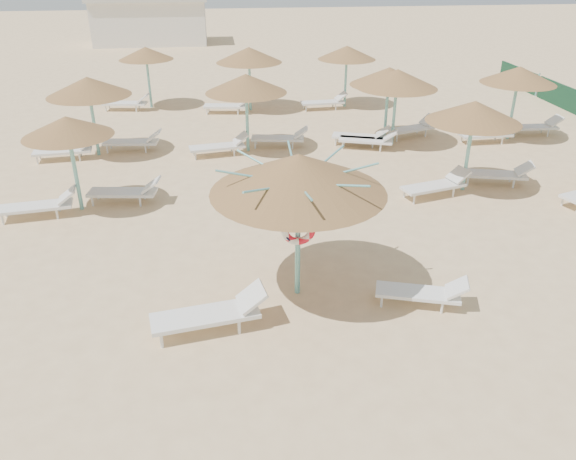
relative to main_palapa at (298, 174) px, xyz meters
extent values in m
plane|color=#E0BD89|center=(-0.05, -0.37, -2.69)|extent=(120.00, 120.00, 0.00)
cylinder|color=#6AB8B5|center=(0.00, 0.00, -1.40)|extent=(0.11, 0.11, 2.59)
cone|color=olive|center=(0.00, 0.00, 0.01)|extent=(3.45, 3.45, 0.78)
cylinder|color=#6AB8B5|center=(0.00, 0.00, -0.25)|extent=(0.20, 0.20, 0.12)
cylinder|color=#6AB8B5|center=(0.79, 0.00, -0.03)|extent=(1.56, 0.04, 0.39)
cylinder|color=#6AB8B5|center=(0.56, 0.56, -0.03)|extent=(1.13, 1.13, 0.39)
cylinder|color=#6AB8B5|center=(0.00, 0.80, -0.03)|extent=(0.04, 1.56, 0.39)
cylinder|color=#6AB8B5|center=(-0.56, 0.56, -0.03)|extent=(1.13, 1.13, 0.39)
cylinder|color=#6AB8B5|center=(-0.79, 0.00, -0.03)|extent=(1.56, 0.04, 0.39)
cylinder|color=#6AB8B5|center=(-0.56, -0.56, -0.03)|extent=(1.13, 1.13, 0.39)
cylinder|color=#6AB8B5|center=(0.00, -0.79, -0.03)|extent=(0.04, 1.56, 0.39)
cylinder|color=#6AB8B5|center=(0.56, -0.56, -0.03)|extent=(1.13, 1.13, 0.39)
torus|color=red|center=(0.00, -0.10, -1.13)|extent=(0.71, 0.15, 0.71)
cylinder|color=white|center=(-2.72, -1.51, -2.54)|extent=(0.06, 0.06, 0.30)
cylinder|color=white|center=(-2.81, -0.98, -2.54)|extent=(0.06, 0.06, 0.30)
cylinder|color=white|center=(-1.29, -1.26, -2.54)|extent=(0.06, 0.06, 0.30)
cylinder|color=white|center=(-1.38, -0.74, -2.54)|extent=(0.06, 0.06, 0.30)
cube|color=white|center=(-1.92, -1.10, -2.35)|extent=(2.12, 1.00, 0.09)
cube|color=white|center=(-1.02, -0.95, -2.09)|extent=(0.62, 0.72, 0.39)
cylinder|color=white|center=(1.63, -0.75, -2.57)|extent=(0.05, 0.05, 0.25)
cylinder|color=white|center=(1.76, -0.32, -2.57)|extent=(0.05, 0.05, 0.25)
cylinder|color=white|center=(2.77, -1.11, -2.57)|extent=(0.05, 0.05, 0.25)
cylinder|color=white|center=(2.90, -0.68, -2.57)|extent=(0.05, 0.05, 0.25)
cube|color=white|center=(2.37, -0.75, -2.41)|extent=(1.77, 1.03, 0.07)
cube|color=white|center=(3.09, -0.98, -2.20)|extent=(0.57, 0.64, 0.32)
cylinder|color=#6AB8B5|center=(-5.40, 4.92, -1.54)|extent=(0.11, 0.11, 2.30)
cone|color=olive|center=(-5.40, 4.92, -0.31)|extent=(2.35, 2.35, 0.53)
cylinder|color=#6AB8B5|center=(-5.40, 4.92, -0.54)|extent=(0.20, 0.20, 0.12)
cylinder|color=white|center=(-7.25, 4.16, -2.55)|extent=(0.06, 0.06, 0.28)
cylinder|color=white|center=(-7.32, 4.66, -2.55)|extent=(0.06, 0.06, 0.28)
cylinder|color=white|center=(-5.92, 4.35, -2.55)|extent=(0.06, 0.06, 0.28)
cylinder|color=white|center=(-5.99, 4.84, -2.55)|extent=(0.06, 0.06, 0.28)
cube|color=white|center=(-6.50, 4.52, -2.37)|extent=(1.97, 0.88, 0.08)
cube|color=white|center=(-5.65, 4.64, -2.13)|extent=(0.56, 0.66, 0.36)
cylinder|color=white|center=(-5.12, 5.08, -2.55)|extent=(0.06, 0.06, 0.28)
cylinder|color=white|center=(-5.05, 5.58, -2.55)|extent=(0.06, 0.06, 0.28)
cylinder|color=white|center=(-3.79, 4.90, -2.55)|extent=(0.06, 0.06, 0.28)
cylinder|color=white|center=(-3.72, 5.39, -2.55)|extent=(0.06, 0.06, 0.28)
cube|color=white|center=(-4.30, 5.22, -2.37)|extent=(1.97, 0.88, 0.08)
cube|color=white|center=(-3.45, 5.10, -2.13)|extent=(0.56, 0.66, 0.36)
cylinder|color=#6AB8B5|center=(-5.72, 9.54, -1.54)|extent=(0.11, 0.11, 2.30)
cone|color=olive|center=(-5.72, 9.54, -0.30)|extent=(2.78, 2.78, 0.62)
cylinder|color=#6AB8B5|center=(-5.72, 9.54, -0.54)|extent=(0.20, 0.20, 0.12)
cylinder|color=white|center=(-7.59, 8.81, -2.55)|extent=(0.06, 0.06, 0.28)
cylinder|color=white|center=(-7.64, 9.31, -2.55)|extent=(0.06, 0.06, 0.28)
cylinder|color=white|center=(-6.24, 8.95, -2.55)|extent=(0.06, 0.06, 0.28)
cylinder|color=white|center=(-6.29, 9.44, -2.55)|extent=(0.06, 0.06, 0.28)
cube|color=white|center=(-6.82, 9.14, -2.37)|extent=(1.95, 0.81, 0.08)
cube|color=white|center=(-5.97, 9.23, -2.13)|extent=(0.54, 0.65, 0.36)
cylinder|color=white|center=(-5.44, 9.67, -2.55)|extent=(0.06, 0.06, 0.28)
cylinder|color=white|center=(-5.39, 10.17, -2.55)|extent=(0.06, 0.06, 0.28)
cylinder|color=white|center=(-4.09, 9.54, -2.55)|extent=(0.06, 0.06, 0.28)
cylinder|color=white|center=(-4.04, 10.03, -2.55)|extent=(0.06, 0.06, 0.28)
cube|color=white|center=(-4.62, 9.84, -2.37)|extent=(1.95, 0.81, 0.08)
cube|color=white|center=(-3.77, 9.76, -2.13)|extent=(0.54, 0.65, 0.36)
cylinder|color=#6AB8B5|center=(-4.46, 15.88, -1.54)|extent=(0.11, 0.11, 2.30)
cone|color=olive|center=(-4.46, 15.88, -0.31)|extent=(2.36, 2.36, 0.53)
cylinder|color=#6AB8B5|center=(-4.46, 15.88, -0.54)|extent=(0.20, 0.20, 0.12)
cylinder|color=white|center=(-6.39, 15.35, -2.55)|extent=(0.06, 0.06, 0.28)
cylinder|color=white|center=(-6.31, 15.84, -2.55)|extent=(0.06, 0.06, 0.28)
cylinder|color=white|center=(-5.05, 15.15, -2.55)|extent=(0.06, 0.06, 0.28)
cylinder|color=white|center=(-4.98, 15.65, -2.55)|extent=(0.06, 0.06, 0.28)
cube|color=white|center=(-5.56, 15.48, -2.37)|extent=(1.97, 0.89, 0.08)
cube|color=white|center=(-4.72, 15.36, -2.13)|extent=(0.57, 0.66, 0.36)
cylinder|color=#6AB8B5|center=(-0.47, 9.33, -1.54)|extent=(0.11, 0.11, 2.30)
cone|color=olive|center=(-0.47, 9.33, -0.30)|extent=(2.80, 2.80, 0.63)
cylinder|color=#6AB8B5|center=(-0.47, 9.33, -0.54)|extent=(0.20, 0.20, 0.12)
cylinder|color=white|center=(-2.32, 8.56, -2.55)|extent=(0.06, 0.06, 0.28)
cylinder|color=white|center=(-2.40, 9.05, -2.55)|extent=(0.06, 0.06, 0.28)
cylinder|color=white|center=(-0.99, 8.78, -2.55)|extent=(0.06, 0.06, 0.28)
cylinder|color=white|center=(-1.07, 9.27, -2.55)|extent=(0.06, 0.06, 0.28)
cube|color=white|center=(-1.57, 8.93, -2.37)|extent=(1.98, 0.92, 0.08)
cube|color=white|center=(-0.73, 9.07, -2.13)|extent=(0.58, 0.67, 0.36)
cylinder|color=white|center=(-0.20, 9.52, -2.55)|extent=(0.06, 0.06, 0.28)
cylinder|color=white|center=(-0.12, 10.01, -2.55)|extent=(0.06, 0.06, 0.28)
cylinder|color=white|center=(1.13, 9.30, -2.55)|extent=(0.06, 0.06, 0.28)
cylinder|color=white|center=(1.21, 9.79, -2.55)|extent=(0.06, 0.06, 0.28)
cube|color=white|center=(0.63, 9.63, -2.37)|extent=(1.98, 0.92, 0.08)
cube|color=white|center=(1.47, 9.50, -2.13)|extent=(0.58, 0.67, 0.36)
cylinder|color=#6AB8B5|center=(-0.02, 14.84, -1.54)|extent=(0.11, 0.11, 2.30)
cone|color=olive|center=(-0.02, 14.84, -0.30)|extent=(2.84, 2.84, 0.64)
cylinder|color=#6AB8B5|center=(-0.02, 14.84, -0.54)|extent=(0.20, 0.20, 0.12)
cylinder|color=white|center=(-1.95, 14.31, -2.55)|extent=(0.06, 0.06, 0.28)
cylinder|color=white|center=(-1.88, 14.80, -2.55)|extent=(0.06, 0.06, 0.28)
cylinder|color=white|center=(-0.62, 14.12, -2.55)|extent=(0.06, 0.06, 0.28)
cylinder|color=white|center=(-0.55, 14.61, -2.55)|extent=(0.06, 0.06, 0.28)
cube|color=white|center=(-1.12, 14.44, -2.37)|extent=(1.97, 0.88, 0.08)
cube|color=white|center=(-0.28, 14.33, -2.13)|extent=(0.56, 0.66, 0.36)
cylinder|color=#6AB8B5|center=(5.73, 4.94, -1.54)|extent=(0.11, 0.11, 2.30)
cone|color=olive|center=(5.73, 4.94, -0.30)|extent=(2.69, 2.69, 0.61)
cylinder|color=#6AB8B5|center=(5.73, 4.94, -0.54)|extent=(0.20, 0.20, 0.12)
cylinder|color=white|center=(3.93, 4.09, -2.55)|extent=(0.06, 0.06, 0.28)
cylinder|color=white|center=(3.80, 4.57, -2.55)|extent=(0.06, 0.06, 0.28)
cylinder|color=white|center=(5.23, 4.44, -2.55)|extent=(0.06, 0.06, 0.28)
cylinder|color=white|center=(5.10, 4.92, -2.55)|extent=(0.06, 0.06, 0.28)
cube|color=white|center=(4.63, 4.54, -2.37)|extent=(2.00, 1.09, 0.08)
cube|color=white|center=(5.45, 4.76, -2.13)|extent=(0.62, 0.71, 0.36)
cylinder|color=white|center=(6.00, 5.21, -2.55)|extent=(0.06, 0.06, 0.28)
cylinder|color=white|center=(6.13, 5.69, -2.55)|extent=(0.06, 0.06, 0.28)
cylinder|color=white|center=(7.30, 4.86, -2.55)|extent=(0.06, 0.06, 0.28)
cylinder|color=white|center=(7.43, 5.34, -2.55)|extent=(0.06, 0.06, 0.28)
cube|color=white|center=(6.83, 5.24, -2.37)|extent=(2.00, 1.09, 0.08)
cube|color=white|center=(7.65, 5.02, -2.13)|extent=(0.62, 0.71, 0.36)
cylinder|color=#6AB8B5|center=(4.69, 9.86, -1.54)|extent=(0.11, 0.11, 2.30)
cone|color=olive|center=(4.69, 9.86, -0.30)|extent=(2.80, 2.80, 0.63)
cylinder|color=#6AB8B5|center=(4.69, 9.86, -0.54)|extent=(0.20, 0.20, 0.12)
cylinder|color=white|center=(2.75, 9.49, -2.55)|extent=(0.06, 0.06, 0.28)
cylinder|color=white|center=(2.92, 9.96, -2.55)|extent=(0.06, 0.06, 0.28)
cylinder|color=white|center=(4.02, 9.04, -2.55)|extent=(0.06, 0.06, 0.28)
cylinder|color=white|center=(4.19, 9.51, -2.55)|extent=(0.06, 0.06, 0.28)
cube|color=white|center=(3.59, 9.46, -2.37)|extent=(2.00, 1.21, 0.08)
cube|color=white|center=(4.39, 9.18, -2.13)|extent=(0.66, 0.73, 0.36)
cylinder|color=white|center=(5.12, 9.66, -2.55)|extent=(0.06, 0.06, 0.28)
cylinder|color=white|center=(4.95, 10.13, -2.55)|extent=(0.06, 0.06, 0.28)
cylinder|color=white|center=(6.39, 10.10, -2.55)|extent=(0.06, 0.06, 0.28)
cylinder|color=white|center=(6.22, 10.58, -2.55)|extent=(0.06, 0.06, 0.28)
cube|color=white|center=(5.79, 10.16, -2.37)|extent=(2.00, 1.21, 0.08)
cube|color=white|center=(6.59, 10.44, -2.13)|extent=(0.66, 0.73, 0.36)
cylinder|color=#6AB8B5|center=(4.27, 14.93, -1.54)|extent=(0.11, 0.11, 2.30)
cone|color=olive|center=(4.27, 14.93, -0.31)|extent=(2.55, 2.55, 0.57)
cylinder|color=#6AB8B5|center=(4.27, 14.93, -0.54)|extent=(0.20, 0.20, 0.12)
cylinder|color=white|center=(2.39, 14.24, -2.55)|extent=(0.06, 0.06, 0.28)
cylinder|color=white|center=(2.36, 14.74, -2.55)|extent=(0.06, 0.06, 0.28)
cylinder|color=white|center=(3.73, 14.32, -2.55)|extent=(0.06, 0.06, 0.28)
cylinder|color=white|center=(3.70, 14.82, -2.55)|extent=(0.06, 0.06, 0.28)
cube|color=white|center=(3.17, 14.53, -2.37)|extent=(1.93, 0.73, 0.08)
cube|color=white|center=(4.02, 14.59, -2.13)|extent=(0.52, 0.63, 0.36)
cylinder|color=white|center=(8.04, 3.45, -2.55)|extent=(0.06, 0.06, 0.28)
cylinder|color=#6AB8B5|center=(9.43, 9.50, -1.54)|extent=(0.11, 0.11, 2.30)
cone|color=olive|center=(9.43, 9.50, -0.30)|extent=(2.69, 2.69, 0.60)
cylinder|color=#6AB8B5|center=(9.43, 9.50, -0.54)|extent=(0.20, 0.20, 0.12)
cylinder|color=white|center=(7.54, 8.82, -2.55)|extent=(0.06, 0.06, 0.28)
cylinder|color=white|center=(7.52, 9.32, -2.55)|extent=(0.06, 0.06, 0.28)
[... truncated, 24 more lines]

